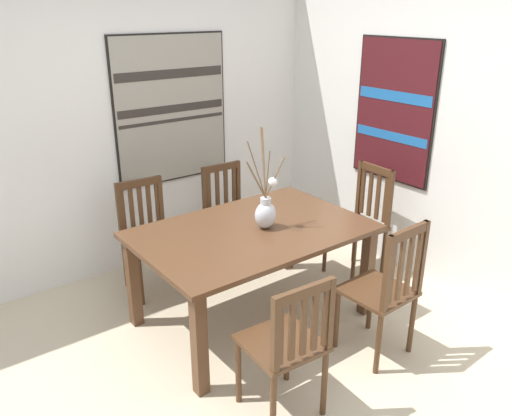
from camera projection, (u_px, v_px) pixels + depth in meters
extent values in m
cube|color=beige|center=(262.00, 358.00, 3.54)|extent=(6.40, 6.40, 0.03)
cube|color=silver|center=(131.00, 117.00, 4.42)|extent=(6.40, 0.12, 2.70)
cube|color=silver|center=(448.00, 127.00, 4.08)|extent=(0.12, 6.40, 2.70)
cube|color=#51331E|center=(252.00, 231.00, 3.71)|extent=(1.65, 1.09, 0.03)
cube|color=#51331E|center=(199.00, 344.00, 3.08)|extent=(0.08, 0.08, 0.71)
cube|color=#51331E|center=(367.00, 272.00, 3.91)|extent=(0.08, 0.08, 0.71)
cube|color=#51331E|center=(133.00, 282.00, 3.77)|extent=(0.08, 0.08, 0.71)
cube|color=#51331E|center=(288.00, 232.00, 4.61)|extent=(0.08, 0.08, 0.71)
ellipsoid|color=silver|center=(266.00, 215.00, 3.68)|extent=(0.16, 0.14, 0.20)
cylinder|color=silver|center=(266.00, 201.00, 3.64)|extent=(0.08, 0.08, 0.04)
cylinder|color=brown|center=(263.00, 163.00, 3.60)|extent=(0.05, 0.12, 0.49)
cylinder|color=brown|center=(257.00, 170.00, 3.52)|extent=(0.16, 0.02, 0.43)
cylinder|color=brown|center=(264.00, 163.00, 3.57)|extent=(0.03, 0.07, 0.49)
cylinder|color=brown|center=(256.00, 180.00, 3.56)|extent=(0.14, 0.06, 0.28)
cylinder|color=brown|center=(268.00, 175.00, 3.60)|extent=(0.06, 0.03, 0.33)
cylinder|color=brown|center=(275.00, 178.00, 3.58)|extent=(0.11, 0.09, 0.31)
sphere|color=white|center=(273.00, 182.00, 3.60)|extent=(0.07, 0.07, 0.07)
cube|color=#4C301C|center=(356.00, 226.00, 4.45)|extent=(0.44, 0.44, 0.03)
cylinder|color=#4C301C|center=(353.00, 264.00, 4.31)|extent=(0.04, 0.04, 0.45)
cylinder|color=#4C301C|center=(325.00, 249.00, 4.58)|extent=(0.04, 0.04, 0.45)
cylinder|color=#4C301C|center=(384.00, 254.00, 4.49)|extent=(0.04, 0.04, 0.45)
cylinder|color=#4C301C|center=(355.00, 239.00, 4.77)|extent=(0.04, 0.04, 0.45)
cube|color=#4C301C|center=(390.00, 200.00, 4.31)|extent=(0.04, 0.04, 0.50)
cube|color=#4C301C|center=(359.00, 188.00, 4.59)|extent=(0.04, 0.04, 0.50)
cube|color=#4C301C|center=(376.00, 169.00, 4.37)|extent=(0.05, 0.38, 0.06)
cube|color=#4C301C|center=(386.00, 200.00, 4.35)|extent=(0.02, 0.04, 0.41)
cube|color=#4C301C|center=(378.00, 197.00, 4.42)|extent=(0.02, 0.04, 0.41)
cube|color=#4C301C|center=(370.00, 194.00, 4.49)|extent=(0.02, 0.04, 0.41)
cube|color=#4C301C|center=(363.00, 191.00, 4.56)|extent=(0.02, 0.04, 0.41)
cube|color=#4C301C|center=(281.00, 343.00, 2.92)|extent=(0.45, 0.45, 0.03)
cylinder|color=#4C301C|center=(238.00, 371.00, 3.05)|extent=(0.04, 0.04, 0.45)
cylinder|color=#4C301C|center=(287.00, 350.00, 3.24)|extent=(0.04, 0.04, 0.45)
cylinder|color=#4C301C|center=(273.00, 408.00, 2.77)|extent=(0.04, 0.04, 0.45)
cylinder|color=#4C301C|center=(324.00, 383.00, 2.96)|extent=(0.04, 0.04, 0.45)
cube|color=#4C301C|center=(275.00, 335.00, 2.59)|extent=(0.04, 0.04, 0.44)
cube|color=#4C301C|center=(330.00, 314.00, 2.77)|extent=(0.04, 0.04, 0.44)
cube|color=#4C301C|center=(305.00, 292.00, 2.61)|extent=(0.38, 0.06, 0.06)
cube|color=#4C301C|center=(280.00, 336.00, 2.61)|extent=(0.04, 0.02, 0.35)
cube|color=#4C301C|center=(292.00, 331.00, 2.65)|extent=(0.04, 0.02, 0.35)
cube|color=#4C301C|center=(303.00, 326.00, 2.69)|extent=(0.04, 0.02, 0.35)
cube|color=#4C301C|center=(315.00, 322.00, 2.73)|extent=(0.04, 0.02, 0.35)
cube|color=#4C301C|center=(326.00, 317.00, 2.77)|extent=(0.04, 0.02, 0.35)
cube|color=#4C301C|center=(151.00, 239.00, 4.21)|extent=(0.45, 0.45, 0.03)
cylinder|color=#4C301C|center=(182.00, 268.00, 4.25)|extent=(0.04, 0.04, 0.45)
cylinder|color=#4C301C|center=(141.00, 280.00, 4.07)|extent=(0.04, 0.04, 0.45)
cylinder|color=#4C301C|center=(165.00, 251.00, 4.53)|extent=(0.04, 0.04, 0.45)
cylinder|color=#4C301C|center=(125.00, 262.00, 4.35)|extent=(0.04, 0.04, 0.45)
cube|color=#4C301C|center=(160.00, 201.00, 4.36)|extent=(0.04, 0.04, 0.45)
cube|color=#4C301C|center=(119.00, 209.00, 4.18)|extent=(0.04, 0.04, 0.45)
cube|color=#4C301C|center=(138.00, 183.00, 4.20)|extent=(0.38, 0.06, 0.06)
cube|color=#4C301C|center=(157.00, 203.00, 4.35)|extent=(0.04, 0.02, 0.36)
cube|color=#4C301C|center=(149.00, 205.00, 4.32)|extent=(0.04, 0.02, 0.36)
cube|color=#4C301C|center=(140.00, 207.00, 4.28)|extent=(0.04, 0.02, 0.36)
cube|color=#4C301C|center=(132.00, 209.00, 4.24)|extent=(0.04, 0.02, 0.36)
cube|color=#4C301C|center=(123.00, 210.00, 4.20)|extent=(0.04, 0.02, 0.36)
cube|color=#4C301C|center=(233.00, 217.00, 4.65)|extent=(0.43, 0.43, 0.03)
cylinder|color=#4C301C|center=(261.00, 243.00, 4.70)|extent=(0.04, 0.04, 0.45)
cylinder|color=#4C301C|center=(228.00, 253.00, 4.50)|extent=(0.04, 0.04, 0.45)
cylinder|color=#4C301C|center=(239.00, 230.00, 4.97)|extent=(0.04, 0.04, 0.45)
cylinder|color=#4C301C|center=(207.00, 239.00, 4.78)|extent=(0.04, 0.04, 0.45)
cube|color=#4C301C|center=(238.00, 183.00, 4.81)|extent=(0.04, 0.04, 0.44)
cube|color=#4C301C|center=(204.00, 191.00, 4.61)|extent=(0.04, 0.04, 0.44)
cube|color=#4C301C|center=(221.00, 167.00, 4.64)|extent=(0.38, 0.04, 0.06)
cube|color=#4C301C|center=(234.00, 186.00, 4.79)|extent=(0.04, 0.02, 0.35)
cube|color=#4C301C|center=(226.00, 188.00, 4.74)|extent=(0.04, 0.02, 0.35)
cube|color=#4C301C|center=(217.00, 190.00, 4.69)|extent=(0.04, 0.02, 0.35)
cube|color=#4C301C|center=(209.00, 192.00, 4.64)|extent=(0.04, 0.02, 0.35)
cube|color=#4C301C|center=(377.00, 291.00, 3.44)|extent=(0.43, 0.43, 0.03)
cylinder|color=#4C301C|center=(337.00, 319.00, 3.56)|extent=(0.04, 0.04, 0.45)
cylinder|color=#4C301C|center=(370.00, 302.00, 3.77)|extent=(0.04, 0.04, 0.45)
cylinder|color=#4C301C|center=(378.00, 344.00, 3.29)|extent=(0.04, 0.04, 0.45)
cylinder|color=#4C301C|center=(412.00, 324.00, 3.51)|extent=(0.04, 0.04, 0.45)
cube|color=#4C301C|center=(387.00, 275.00, 3.10)|extent=(0.04, 0.04, 0.52)
cube|color=#4C301C|center=(422.00, 258.00, 3.31)|extent=(0.04, 0.04, 0.52)
cube|color=#4C301C|center=(409.00, 233.00, 3.12)|extent=(0.38, 0.04, 0.06)
cube|color=#4C301C|center=(391.00, 275.00, 3.13)|extent=(0.04, 0.02, 0.43)
cube|color=#4C301C|center=(400.00, 270.00, 3.18)|extent=(0.04, 0.02, 0.43)
cube|color=#4C301C|center=(409.00, 266.00, 3.24)|extent=(0.04, 0.02, 0.43)
cube|color=#4C301C|center=(418.00, 262.00, 3.29)|extent=(0.04, 0.02, 0.43)
cube|color=black|center=(171.00, 109.00, 4.56)|extent=(1.09, 0.04, 1.29)
cube|color=gray|center=(173.00, 110.00, 4.54)|extent=(1.06, 0.01, 1.26)
cube|color=#2D2823|center=(171.00, 74.00, 4.42)|extent=(1.03, 0.00, 0.08)
cube|color=#2D2823|center=(173.00, 109.00, 4.54)|extent=(1.03, 0.00, 0.07)
cube|color=#2D2823|center=(173.00, 120.00, 4.57)|extent=(1.03, 0.00, 0.03)
cube|color=black|center=(395.00, 111.00, 4.38)|extent=(0.04, 0.81, 1.21)
cube|color=#471419|center=(393.00, 111.00, 4.37)|extent=(0.01, 0.78, 1.18)
cube|color=#1E60A8|center=(394.00, 96.00, 4.32)|extent=(0.00, 0.75, 0.09)
cube|color=#1E60A8|center=(390.00, 136.00, 4.45)|extent=(0.00, 0.75, 0.08)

